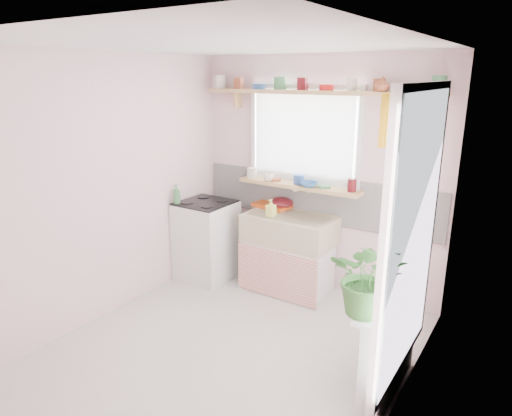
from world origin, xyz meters
The scene contains 19 objects.
room centered at (0.66, 0.86, 1.37)m, with size 3.20×3.20×3.20m.
sink_unit centered at (-0.15, 1.29, 0.43)m, with size 0.95×0.65×1.11m.
cooker centered at (-1.10, 1.05, 0.46)m, with size 0.58×0.58×0.93m.
radiator_ledge centered at (1.30, 0.20, 0.40)m, with size 0.22×0.95×0.78m.
windowsill centered at (-0.15, 1.48, 1.14)m, with size 1.40×0.22×0.04m, color tan.
pine_shelf centered at (0.00, 1.47, 2.12)m, with size 2.52×0.24×0.04m, color tan.
shelf_crockery centered at (-0.02, 1.47, 2.19)m, with size 2.47×0.11×0.12m.
sill_crockery centered at (-0.15, 1.48, 1.22)m, with size 1.35×0.11×0.12m.
dish_tray centered at (-0.48, 1.50, 0.87)m, with size 0.41×0.31×0.04m, color #CA4912.
colander centered at (-0.37, 1.50, 0.91)m, with size 0.27×0.27×0.12m, color #510D15.
jade_plant centered at (1.21, -0.12, 1.04)m, with size 0.48×0.41×0.53m, color #346A2A.
fruit_bowl centered at (1.21, 0.60, 0.81)m, with size 0.26×0.26×0.06m, color silver.
herb_pot centered at (1.21, 0.47, 0.89)m, with size 0.12×0.08×0.24m, color #2B5F26.
soap_bottle_sink centered at (-0.31, 1.17, 0.94)m, with size 0.08×0.08×0.18m, color #F1F36C.
sill_cup centered at (-0.49, 1.42, 1.21)m, with size 0.12×0.12×0.10m, color white.
sill_bowl centered at (0.00, 1.42, 1.19)m, with size 0.18×0.18×0.06m, color #356BAE.
shelf_vase centered at (0.71, 1.41, 2.21)m, with size 0.13×0.13×0.13m, color #A05331.
cooker_bottle centered at (-1.32, 0.83, 1.02)m, with size 0.08×0.08×0.22m, color #44894D.
fruit centered at (1.22, 0.61, 0.87)m, with size 0.20×0.14×0.10m.
Camera 1 is at (2.07, -2.77, 2.29)m, focal length 32.00 mm.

